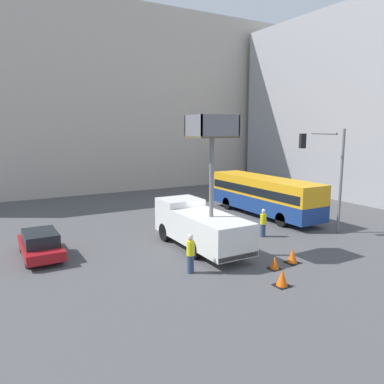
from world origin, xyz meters
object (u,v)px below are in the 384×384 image
object	(u,v)px
utility_truck	(200,223)
road_worker_directing	(263,223)
traffic_cone_near_truck	(282,278)
traffic_cone_mid_road	(275,263)
road_worker_near_truck	(191,253)
city_bus	(264,193)
traffic_light_pole	(329,165)
parked_car_curbside	(40,244)
traffic_cone_far_side	(293,256)

from	to	relation	value
utility_truck	road_worker_directing	xyz separation A→B (m)	(4.70, 0.12, -0.64)
traffic_cone_near_truck	traffic_cone_mid_road	world-z (taller)	traffic_cone_near_truck
utility_truck	road_worker_near_truck	size ratio (longest dim) A/B	3.90
city_bus	road_worker_near_truck	world-z (taller)	city_bus
traffic_light_pole	parked_car_curbside	xyz separation A→B (m)	(-16.75, 4.15, -3.74)
utility_truck	traffic_cone_far_side	bearing A→B (deg)	-55.36
utility_truck	traffic_light_pole	size ratio (longest dim) A/B	1.10
road_worker_near_truck	traffic_cone_near_truck	distance (m)	4.27
utility_truck	traffic_light_pole	xyz separation A→B (m)	(8.74, -1.23, 2.94)
city_bus	traffic_cone_far_side	bearing A→B (deg)	162.32
traffic_light_pole	parked_car_curbside	bearing A→B (deg)	166.07
traffic_cone_mid_road	parked_car_curbside	world-z (taller)	parked_car_curbside
road_worker_near_truck	traffic_cone_far_side	distance (m)	5.36
road_worker_directing	parked_car_curbside	world-z (taller)	road_worker_directing
utility_truck	parked_car_curbside	world-z (taller)	utility_truck
city_bus	traffic_cone_far_side	world-z (taller)	city_bus
road_worker_near_truck	parked_car_curbside	xyz separation A→B (m)	(-5.81, 5.79, -0.23)
road_worker_directing	traffic_cone_mid_road	bearing A→B (deg)	167.39
traffic_cone_mid_road	traffic_cone_far_side	distance (m)	1.38
road_worker_directing	traffic_cone_far_side	bearing A→B (deg)	179.76
city_bus	traffic_cone_mid_road	size ratio (longest dim) A/B	16.52
traffic_cone_far_side	traffic_light_pole	bearing A→B (deg)	27.59
traffic_light_pole	traffic_cone_mid_road	size ratio (longest dim) A/B	10.50
road_worker_directing	traffic_cone_mid_road	distance (m)	5.57
road_worker_near_truck	traffic_cone_far_side	bearing A→B (deg)	-129.45
utility_truck	road_worker_directing	world-z (taller)	utility_truck
utility_truck	traffic_cone_mid_road	distance (m)	4.89
parked_car_curbside	utility_truck	bearing A→B (deg)	-20.05
utility_truck	city_bus	world-z (taller)	utility_truck
city_bus	traffic_cone_near_truck	size ratio (longest dim) A/B	14.38
road_worker_near_truck	road_worker_directing	size ratio (longest dim) A/B	1.07
traffic_light_pole	traffic_cone_far_side	distance (m)	7.72
traffic_light_pole	traffic_cone_mid_road	xyz separation A→B (m)	(-7.15, -3.23, -4.16)
traffic_light_pole	traffic_cone_mid_road	bearing A→B (deg)	-155.71
road_worker_directing	traffic_cone_far_side	size ratio (longest dim) A/B	2.38
traffic_light_pole	road_worker_directing	bearing A→B (deg)	161.50
road_worker_near_truck	traffic_cone_far_side	xyz separation A→B (m)	(5.14, -1.39, -0.61)
utility_truck	traffic_cone_mid_road	size ratio (longest dim) A/B	11.58
utility_truck	traffic_light_pole	world-z (taller)	utility_truck
traffic_cone_far_side	parked_car_curbside	world-z (taller)	parked_car_curbside
traffic_cone_far_side	traffic_cone_mid_road	bearing A→B (deg)	-171.59
road_worker_directing	road_worker_near_truck	bearing A→B (deg)	135.11
utility_truck	traffic_cone_mid_road	xyz separation A→B (m)	(1.58, -4.46, -1.23)
traffic_cone_far_side	parked_car_curbside	size ratio (longest dim) A/B	0.17
utility_truck	road_worker_directing	size ratio (longest dim) A/B	4.17
traffic_cone_near_truck	parked_car_curbside	world-z (taller)	parked_car_curbside
city_bus	parked_car_curbside	bearing A→B (deg)	110.44
traffic_cone_mid_road	parked_car_curbside	bearing A→B (deg)	142.41
parked_car_curbside	traffic_cone_far_side	bearing A→B (deg)	-33.25
traffic_light_pole	road_worker_near_truck	distance (m)	11.60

